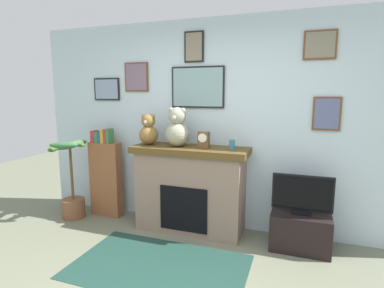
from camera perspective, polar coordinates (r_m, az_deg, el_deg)
name	(u,v)px	position (r m, az deg, el deg)	size (l,w,h in m)	color
back_wall	(223,125)	(3.87, 5.85, 3.53)	(5.20, 0.15, 2.60)	silver
fireplace	(190,188)	(3.85, -0.32, -8.22)	(1.42, 0.54, 1.06)	#876D5D
bookshelf	(106,176)	(4.45, -15.70, -5.78)	(0.44, 0.16, 1.23)	brown
potted_plant	(72,185)	(4.53, -21.48, -7.11)	(0.56, 0.55, 1.09)	brown
tv_stand	(300,231)	(3.70, 19.44, -15.01)	(0.63, 0.40, 0.41)	black
television	(302,195)	(3.55, 19.80, -8.92)	(0.63, 0.14, 0.43)	black
area_rug	(159,266)	(3.29, -6.20, -21.65)	(1.72, 1.05, 0.01)	#1C3B33
candle_jar	(232,145)	(3.55, 7.44, -0.12)	(0.07, 0.07, 0.12)	teal
mantel_clock	(204,140)	(3.63, 2.17, 0.77)	(0.13, 0.10, 0.19)	brown
teddy_bear_cream	(149,131)	(3.90, -8.08, 2.43)	(0.24, 0.24, 0.39)	olive
teddy_bear_tan	(177,129)	(3.73, -2.74, 2.83)	(0.30, 0.30, 0.48)	#999982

